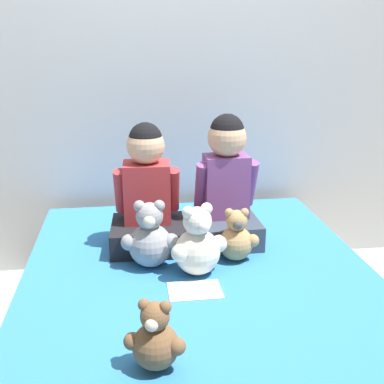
% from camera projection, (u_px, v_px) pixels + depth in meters
% --- Properties ---
extents(ground_plane, '(14.00, 14.00, 0.00)m').
position_uv_depth(ground_plane, '(201.00, 362.00, 2.14)').
color(ground_plane, '#B2A899').
extents(wall_behind_bed, '(8.00, 0.06, 2.50)m').
position_uv_depth(wall_behind_bed, '(173.00, 60.00, 2.75)').
color(wall_behind_bed, silver).
rests_on(wall_behind_bed, ground_plane).
extents(bed, '(1.51, 1.88, 0.42)m').
position_uv_depth(bed, '(201.00, 321.00, 2.08)').
color(bed, brown).
rests_on(bed, ground_plane).
extents(child_on_left, '(0.36, 0.33, 0.59)m').
position_uv_depth(child_on_left, '(147.00, 196.00, 2.25)').
color(child_on_left, black).
rests_on(child_on_left, bed).
extents(child_on_right, '(0.30, 0.31, 0.62)m').
position_uv_depth(child_on_right, '(227.00, 185.00, 2.29)').
color(child_on_right, '#384251').
rests_on(child_on_right, bed).
extents(teddy_bear_held_by_left_child, '(0.25, 0.19, 0.30)m').
position_uv_depth(teddy_bear_held_by_left_child, '(150.00, 239.00, 2.07)').
color(teddy_bear_held_by_left_child, '#939399').
rests_on(teddy_bear_held_by_left_child, bed).
extents(teddy_bear_held_by_right_child, '(0.20, 0.15, 0.24)m').
position_uv_depth(teddy_bear_held_by_right_child, '(236.00, 238.00, 2.14)').
color(teddy_bear_held_by_right_child, tan).
rests_on(teddy_bear_held_by_right_child, bed).
extents(teddy_bear_between_children, '(0.24, 0.19, 0.31)m').
position_uv_depth(teddy_bear_between_children, '(198.00, 245.00, 2.00)').
color(teddy_bear_between_children, silver).
rests_on(teddy_bear_between_children, bed).
extents(teddy_bear_at_foot_of_bed, '(0.18, 0.14, 0.23)m').
position_uv_depth(teddy_bear_at_foot_of_bed, '(155.00, 340.00, 1.44)').
color(teddy_bear_at_foot_of_bed, brown).
rests_on(teddy_bear_at_foot_of_bed, bed).
extents(sign_card, '(0.21, 0.15, 0.00)m').
position_uv_depth(sign_card, '(195.00, 290.00, 1.90)').
color(sign_card, white).
rests_on(sign_card, bed).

